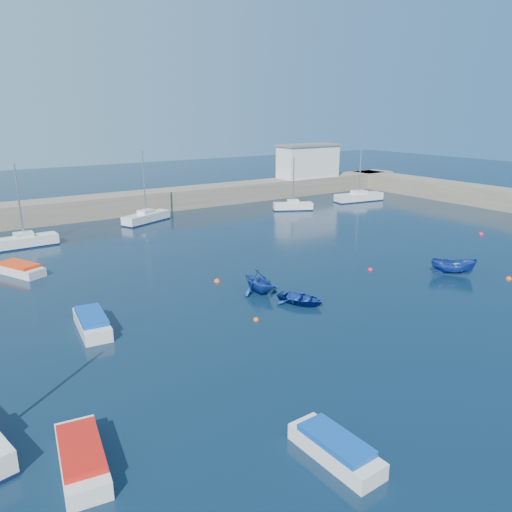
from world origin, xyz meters
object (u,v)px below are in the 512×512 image
harbor_office (308,162)px  motorboat_0 (82,457)px  dinghy_right (453,267)px  dinghy_center (301,299)px  motorboat_2 (20,269)px  motorboat_3 (335,448)px  sailboat_6 (146,217)px  motorboat_1 (92,322)px  dinghy_left (259,281)px  sailboat_8 (359,197)px  sailboat_5 (24,241)px  sailboat_7 (293,206)px

harbor_office → motorboat_0: 67.90m
dinghy_right → dinghy_center: bearing=127.4°
motorboat_2 → motorboat_3: bearing=-104.5°
sailboat_6 → motorboat_2: sailboat_6 is taller
motorboat_1 → dinghy_left: 12.31m
sailboat_8 → motorboat_0: sailboat_8 is taller
sailboat_5 → sailboat_8: sailboat_8 is taller
sailboat_8 → motorboat_1: 52.50m
sailboat_6 → sailboat_7: (19.56, -3.79, -0.03)m
sailboat_5 → sailboat_7: size_ratio=1.15×
sailboat_6 → dinghy_left: 27.88m
motorboat_2 → dinghy_right: size_ratio=1.38×
sailboat_5 → motorboat_3: bearing=-176.2°
sailboat_5 → motorboat_3: size_ratio=2.00×
sailboat_5 → motorboat_1: bearing=177.5°
dinghy_center → dinghy_right: bearing=-31.7°
harbor_office → dinghy_center: (-31.85, -37.99, -4.75)m
sailboat_8 → dinghy_left: 42.00m
sailboat_7 → dinghy_center: sailboat_7 is taller
dinghy_right → dinghy_left: bearing=115.8°
sailboat_8 → sailboat_7: bearing=97.6°
motorboat_3 → dinghy_right: (23.58, 11.52, 0.25)m
sailboat_6 → motorboat_0: (-18.57, -39.83, -0.14)m
sailboat_6 → motorboat_1: bearing=128.0°
dinghy_left → motorboat_0: bearing=-147.9°
motorboat_0 → motorboat_2: (2.21, 26.62, -0.02)m
sailboat_7 → dinghy_center: 34.45m
sailboat_6 → motorboat_3: sailboat_6 is taller
sailboat_7 → motorboat_2: (-35.92, -9.42, -0.13)m
sailboat_5 → dinghy_left: size_ratio=2.46×
motorboat_1 → motorboat_3: bearing=-69.7°
sailboat_7 → motorboat_0: size_ratio=1.54×
harbor_office → sailboat_8: (1.42, -10.40, -4.46)m
sailboat_7 → motorboat_1: (-34.18, -23.87, -0.06)m
harbor_office → sailboat_5: bearing=-166.4°
sailboat_8 → dinghy_left: sailboat_8 is taller
sailboat_6 → dinghy_right: size_ratio=2.39×
sailboat_5 → motorboat_3: (4.18, -40.53, -0.16)m
motorboat_0 → dinghy_center: motorboat_0 is taller
sailboat_8 → dinghy_right: sailboat_8 is taller
sailboat_6 → dinghy_center: bearing=153.7°
motorboat_3 → dinghy_right: size_ratio=1.15×
sailboat_8 → motorboat_1: (-46.72, -23.95, -0.12)m
harbor_office → sailboat_5: size_ratio=1.22×
motorboat_3 → dinghy_left: bearing=62.7°
sailboat_8 → dinghy_center: sailboat_8 is taller
harbor_office → sailboat_7: 15.93m
sailboat_6 → motorboat_1: (-14.63, -27.66, -0.09)m
sailboat_5 → motorboat_2: sailboat_5 is taller
sailboat_5 → dinghy_center: (13.27, -27.06, -0.25)m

